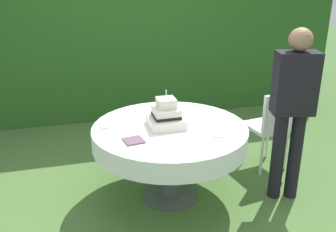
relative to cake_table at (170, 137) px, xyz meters
name	(u,v)px	position (x,y,z in m)	size (l,w,h in m)	color
ground_plane	(170,195)	(0.00, 0.00, -0.62)	(20.00, 20.00, 0.00)	#476B33
foliage_hedge	(125,30)	(0.00, 2.41, 0.63)	(6.31, 0.56, 2.49)	#28561E
cake_table	(170,137)	(0.00, 0.00, 0.00)	(1.40, 1.40, 0.72)	#4C4C51
wedding_cake	(166,116)	(-0.03, 0.02, 0.20)	(0.31, 0.31, 0.34)	silver
serving_plate_near	(219,134)	(0.36, -0.29, 0.11)	(0.14, 0.14, 0.01)	white
serving_plate_far	(106,126)	(-0.56, 0.15, 0.11)	(0.11, 0.11, 0.01)	white
serving_plate_left	(189,111)	(0.29, 0.33, 0.11)	(0.14, 0.14, 0.01)	white
napkin_stack	(134,141)	(-0.37, -0.23, 0.11)	(0.16, 0.16, 0.01)	#6B4C60
garden_chair	(272,123)	(1.18, 0.24, -0.08)	(0.46, 0.46, 0.89)	white
standing_person	(293,105)	(1.04, -0.28, 0.31)	(0.40, 0.28, 1.60)	black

